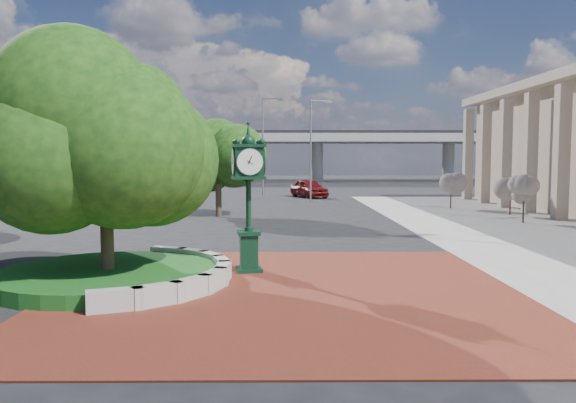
# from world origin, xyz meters

# --- Properties ---
(ground) EXTENTS (200.00, 200.00, 0.00)m
(ground) POSITION_xyz_m (0.00, 0.00, 0.00)
(ground) COLOR black
(ground) RESTS_ON ground
(plaza) EXTENTS (12.00, 12.00, 0.04)m
(plaza) POSITION_xyz_m (0.00, -1.00, 0.02)
(plaza) COLOR maroon
(plaza) RESTS_ON ground
(planter_wall) EXTENTS (2.96, 6.77, 0.54)m
(planter_wall) POSITION_xyz_m (-2.71, -0.00, 0.27)
(planter_wall) COLOR #9E9B93
(planter_wall) RESTS_ON ground
(grass_bed) EXTENTS (6.10, 6.10, 0.40)m
(grass_bed) POSITION_xyz_m (-5.00, 0.00, 0.20)
(grass_bed) COLOR #144917
(grass_bed) RESTS_ON ground
(overpass) EXTENTS (90.00, 12.00, 7.50)m
(overpass) POSITION_xyz_m (-0.22, 70.00, 6.54)
(overpass) COLOR #9E9B93
(overpass) RESTS_ON ground
(tree_planter) EXTENTS (5.20, 5.20, 6.33)m
(tree_planter) POSITION_xyz_m (-5.00, 0.00, 3.72)
(tree_planter) COLOR #38281C
(tree_planter) RESTS_ON ground
(tree_street) EXTENTS (4.40, 4.40, 5.45)m
(tree_street) POSITION_xyz_m (-4.00, 18.00, 3.24)
(tree_street) COLOR #38281C
(tree_street) RESTS_ON ground
(post_clock) EXTENTS (1.06, 1.06, 4.52)m
(post_clock) POSITION_xyz_m (-1.16, 1.46, 2.48)
(post_clock) COLOR black
(post_clock) RESTS_ON ground
(parked_car) EXTENTS (3.69, 5.26, 1.66)m
(parked_car) POSITION_xyz_m (2.16, 34.73, 0.83)
(parked_car) COLOR #590C0D
(parked_car) RESTS_ON ground
(street_lamp_near) EXTENTS (1.78, 0.63, 8.09)m
(street_lamp_near) POSITION_xyz_m (2.22, 29.12, 4.74)
(street_lamp_near) COLOR slate
(street_lamp_near) RESTS_ON ground
(street_lamp_far) EXTENTS (2.08, 0.45, 9.26)m
(street_lamp_far) POSITION_xyz_m (-1.91, 38.80, 5.43)
(street_lamp_far) COLOR slate
(street_lamp_far) RESTS_ON ground
(shrub_near) EXTENTS (1.20, 1.20, 2.20)m
(shrub_near) POSITION_xyz_m (12.71, 14.26, 1.59)
(shrub_near) COLOR #38281C
(shrub_near) RESTS_ON ground
(shrub_mid) EXTENTS (1.20, 1.20, 2.20)m
(shrub_mid) POSITION_xyz_m (13.72, 18.53, 1.59)
(shrub_mid) COLOR #38281C
(shrub_mid) RESTS_ON ground
(shrub_far) EXTENTS (1.20, 1.20, 2.20)m
(shrub_far) POSITION_xyz_m (11.46, 23.12, 1.59)
(shrub_far) COLOR #38281C
(shrub_far) RESTS_ON ground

